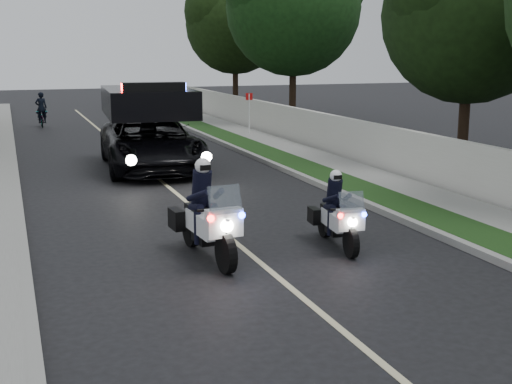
% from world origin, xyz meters
% --- Properties ---
extents(ground, '(120.00, 120.00, 0.00)m').
position_xyz_m(ground, '(0.00, 0.00, 0.00)').
color(ground, black).
rests_on(ground, ground).
extents(curb_right, '(0.20, 60.00, 0.15)m').
position_xyz_m(curb_right, '(4.10, 10.00, 0.07)').
color(curb_right, gray).
rests_on(curb_right, ground).
extents(grass_verge, '(1.20, 60.00, 0.16)m').
position_xyz_m(grass_verge, '(4.80, 10.00, 0.08)').
color(grass_verge, '#193814').
rests_on(grass_verge, ground).
extents(sidewalk_right, '(1.40, 60.00, 0.16)m').
position_xyz_m(sidewalk_right, '(6.10, 10.00, 0.08)').
color(sidewalk_right, gray).
rests_on(sidewalk_right, ground).
extents(property_wall, '(0.22, 60.00, 1.50)m').
position_xyz_m(property_wall, '(7.10, 10.00, 0.75)').
color(property_wall, beige).
rests_on(property_wall, ground).
extents(curb_left, '(0.20, 60.00, 0.15)m').
position_xyz_m(curb_left, '(-4.10, 10.00, 0.07)').
color(curb_left, gray).
rests_on(curb_left, ground).
extents(lane_marking, '(0.12, 50.00, 0.01)m').
position_xyz_m(lane_marking, '(0.00, 10.00, 0.00)').
color(lane_marking, '#BFB78C').
rests_on(lane_marking, ground).
extents(police_moto_left, '(0.96, 2.29, 1.90)m').
position_xyz_m(police_moto_left, '(-0.84, 1.07, 0.00)').
color(police_moto_left, white).
rests_on(police_moto_left, ground).
extents(police_moto_right, '(0.84, 1.88, 1.54)m').
position_xyz_m(police_moto_right, '(1.81, 0.92, 0.00)').
color(police_moto_right, silver).
rests_on(police_moto_right, ground).
extents(police_suv, '(3.40, 6.56, 3.09)m').
position_xyz_m(police_suv, '(0.15, 11.12, 0.00)').
color(police_suv, black).
rests_on(police_suv, ground).
extents(bicycle, '(0.59, 1.63, 0.85)m').
position_xyz_m(bicycle, '(-2.56, 25.33, 0.00)').
color(bicycle, black).
rests_on(bicycle, ground).
extents(cyclist, '(0.59, 0.41, 1.57)m').
position_xyz_m(cyclist, '(-2.56, 25.33, 0.00)').
color(cyclist, black).
rests_on(cyclist, ground).
extents(sign_post, '(0.35, 0.35, 2.03)m').
position_xyz_m(sign_post, '(6.00, 17.90, 0.00)').
color(sign_post, red).
rests_on(sign_post, ground).
extents(tree_right_c, '(5.98, 5.98, 9.66)m').
position_xyz_m(tree_right_c, '(10.21, 8.17, 0.00)').
color(tree_right_c, black).
rests_on(tree_right_c, ground).
extents(tree_right_d, '(8.24, 8.24, 11.54)m').
position_xyz_m(tree_right_d, '(9.90, 22.07, 0.00)').
color(tree_right_d, '#183F15').
rests_on(tree_right_d, ground).
extents(tree_right_e, '(7.98, 7.98, 10.60)m').
position_xyz_m(tree_right_e, '(9.96, 31.71, 0.00)').
color(tree_right_e, black).
rests_on(tree_right_e, ground).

